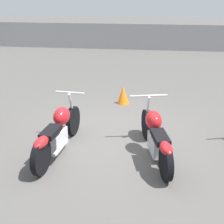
# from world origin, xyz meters

# --- Properties ---
(ground_plane) EXTENTS (60.00, 60.00, 0.00)m
(ground_plane) POSITION_xyz_m (0.00, 0.00, 0.00)
(ground_plane) COLOR #514F4C
(fence_back) EXTENTS (40.00, 0.04, 1.28)m
(fence_back) POSITION_xyz_m (0.00, 10.25, 0.64)
(fence_back) COLOR gray
(fence_back) RESTS_ON ground_plane
(motorcycle_slot_1) EXTENTS (0.60, 2.20, 0.99)m
(motorcycle_slot_1) POSITION_xyz_m (-0.94, -0.71, 0.43)
(motorcycle_slot_1) COLOR black
(motorcycle_slot_1) RESTS_ON ground_plane
(motorcycle_slot_2) EXTENTS (0.84, 2.14, 0.97)m
(motorcycle_slot_2) POSITION_xyz_m (0.88, -0.61, 0.42)
(motorcycle_slot_2) COLOR black
(motorcycle_slot_2) RESTS_ON ground_plane
(traffic_cone_far) EXTENTS (0.32, 0.32, 0.48)m
(traffic_cone_far) POSITION_xyz_m (-0.01, 2.18, 0.24)
(traffic_cone_far) COLOR orange
(traffic_cone_far) RESTS_ON ground_plane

